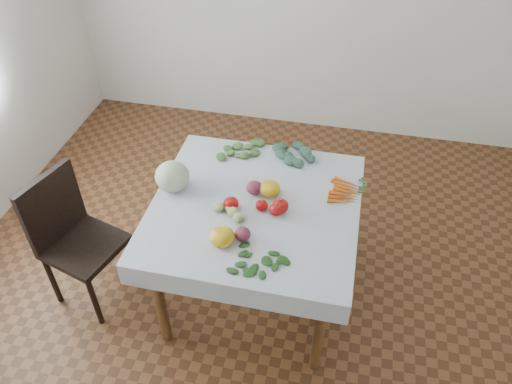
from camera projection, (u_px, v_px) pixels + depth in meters
ground at (255, 291)px, 3.22m from camera, size 4.00×4.00×0.00m
table at (255, 218)px, 2.79m from camera, size 1.00×1.00×0.75m
tablecloth at (255, 205)px, 2.72m from camera, size 1.12×1.12×0.01m
chair at (71, 232)px, 2.91m from camera, size 0.49×0.49×0.88m
cabbage at (172, 176)px, 2.77m from camera, size 0.22×0.22×0.17m
tomato_a at (231, 203)px, 2.68m from camera, size 0.09×0.09×0.07m
tomato_b at (262, 205)px, 2.67m from camera, size 0.08×0.08×0.06m
tomato_c at (280, 206)px, 2.66m from camera, size 0.10×0.10×0.08m
tomato_d at (277, 209)px, 2.64m from camera, size 0.09×0.09×0.07m
heirloom_back at (270, 189)px, 2.76m from camera, size 0.15×0.15×0.08m
heirloom_front at (222, 237)px, 2.48m from camera, size 0.13×0.13×0.09m
onion_a at (255, 188)px, 2.77m from camera, size 0.11×0.11×0.08m
onion_b at (243, 234)px, 2.51m from camera, size 0.11×0.11×0.07m
tomatillo_cluster at (231, 213)px, 2.63m from camera, size 0.11×0.14×0.05m
carrot_bunch at (347, 192)px, 2.78m from camera, size 0.18×0.24×0.03m
kale_bunch at (290, 153)px, 3.04m from camera, size 0.26×0.26×0.04m
basil_bunch at (260, 263)px, 2.40m from camera, size 0.24×0.21×0.01m
dill_bunch at (241, 150)px, 3.07m from camera, size 0.24×0.23×0.03m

